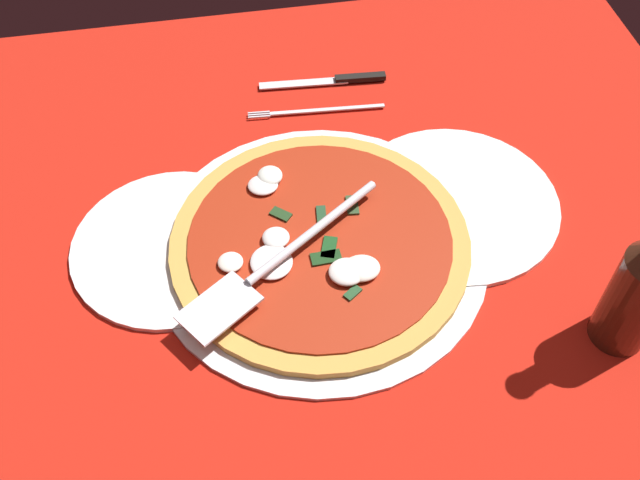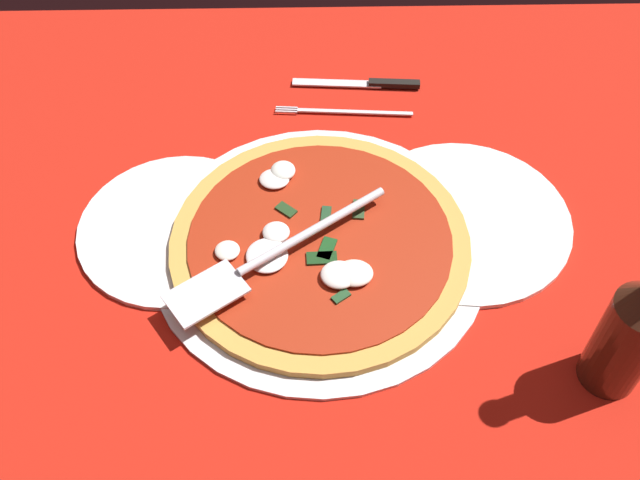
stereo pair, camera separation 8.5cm
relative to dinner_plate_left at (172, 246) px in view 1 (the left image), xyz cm
name	(u,v)px [view 1 (the left image)]	position (x,y,z in cm)	size (l,w,h in cm)	color
ground_plane	(334,284)	(17.89, -8.09, -1.00)	(107.20, 107.20, 0.80)	red
checker_pattern	(334,282)	(17.89, -8.09, -0.55)	(107.20, 107.20, 0.10)	silver
pizza_pan	(320,247)	(17.13, -3.20, -0.10)	(39.37, 39.37, 0.81)	silver
dinner_plate_left	(172,246)	(0.00, 0.00, 0.00)	(23.48, 23.48, 1.00)	silver
dinner_plate_right	(454,203)	(34.68, 0.62, 0.00)	(25.63, 25.63, 1.00)	white
pizza	(319,242)	(16.97, -3.23, 1.04)	(34.99, 34.99, 2.63)	gold
pizza_server	(279,259)	(11.88, -6.63, 3.31)	(24.94, 18.93, 1.00)	silver
place_setting_far	(326,97)	(22.77, 23.20, -0.15)	(20.46, 14.46, 1.40)	silver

